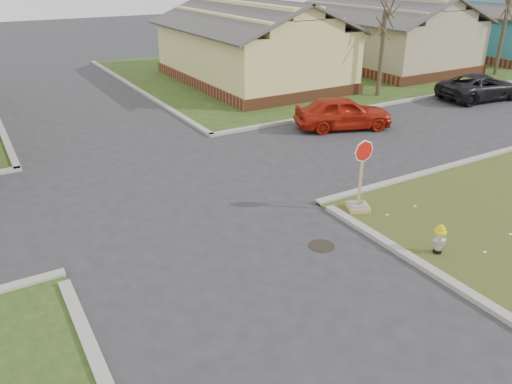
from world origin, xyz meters
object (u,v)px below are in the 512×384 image
fire_hydrant (440,237)px  dark_pickup (481,87)px  stop_sign (359,195)px  red_sedan (343,113)px

fire_hydrant → dark_pickup: (13.68, 9.29, 0.17)m
fire_hydrant → stop_sign: size_ratio=0.37×
fire_hydrant → dark_pickup: size_ratio=0.17×
stop_sign → dark_pickup: stop_sign is taller
fire_hydrant → red_sedan: (4.47, 8.97, 0.22)m
dark_pickup → stop_sign: bearing=121.6°
stop_sign → dark_pickup: bearing=49.3°
stop_sign → red_sedan: stop_sign is taller
dark_pickup → red_sedan: bearing=98.0°
fire_hydrant → stop_sign: 2.72m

